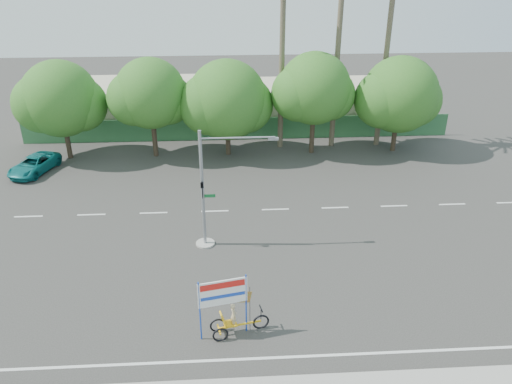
{
  "coord_description": "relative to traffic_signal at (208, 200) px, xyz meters",
  "views": [
    {
      "loc": [
        -1.04,
        -20.93,
        15.69
      ],
      "look_at": [
        0.45,
        3.62,
        3.5
      ],
      "focal_mm": 35.0,
      "sensor_mm": 36.0,
      "label": 1
    }
  ],
  "objects": [
    {
      "name": "tree_right",
      "position": [
        8.15,
        14.02,
        2.32
      ],
      "size": [
        6.9,
        5.8,
        8.36
      ],
      "color": "#473828",
      "rests_on": "ground"
    },
    {
      "name": "traffic_signal",
      "position": [
        0.0,
        0.0,
        0.0
      ],
      "size": [
        4.72,
        1.1,
        7.0
      ],
      "color": "gray",
      "rests_on": "ground"
    },
    {
      "name": "ground",
      "position": [
        2.2,
        -3.98,
        -2.92
      ],
      "size": [
        120.0,
        120.0,
        0.0
      ],
      "primitive_type": "plane",
      "color": "#33302D",
      "rests_on": "ground"
    },
    {
      "name": "fence",
      "position": [
        2.2,
        17.52,
        -1.92
      ],
      "size": [
        38.0,
        0.08,
        2.0
      ],
      "primitive_type": "cube",
      "color": "#336B3D",
      "rests_on": "ground"
    },
    {
      "name": "tree_left",
      "position": [
        -4.85,
        14.02,
        2.14
      ],
      "size": [
        6.66,
        5.6,
        8.07
      ],
      "color": "#473828",
      "rests_on": "ground"
    },
    {
      "name": "tree_center",
      "position": [
        1.14,
        14.02,
        1.55
      ],
      "size": [
        7.62,
        6.4,
        7.85
      ],
      "color": "#473828",
      "rests_on": "ground"
    },
    {
      "name": "palm_mid",
      "position": [
        14.2,
        15.52,
        6.48
      ],
      "size": [
        3.73,
        3.79,
        15.45
      ],
      "color": "#70604C",
      "rests_on": "ground"
    },
    {
      "name": "palm_short",
      "position": [
        5.7,
        15.52,
        5.94
      ],
      "size": [
        3.73,
        3.79,
        14.45
      ],
      "color": "#70604C",
      "rests_on": "ground"
    },
    {
      "name": "building_right",
      "position": [
        10.2,
        22.02,
        -1.12
      ],
      "size": [
        14.0,
        8.0,
        3.6
      ],
      "primitive_type": "cube",
      "color": "beige",
      "rests_on": "ground"
    },
    {
      "name": "tree_far_right",
      "position": [
        15.15,
        14.02,
        1.73
      ],
      "size": [
        7.38,
        6.2,
        7.94
      ],
      "color": "#473828",
      "rests_on": "ground"
    },
    {
      "name": "tree_far_left",
      "position": [
        -11.85,
        14.02,
        1.84
      ],
      "size": [
        7.14,
        6.0,
        7.96
      ],
      "color": "#473828",
      "rests_on": "ground"
    },
    {
      "name": "pickup_truck",
      "position": [
        -13.68,
        11.15,
        -2.28
      ],
      "size": [
        3.41,
        5.02,
        1.28
      ],
      "primitive_type": "imported",
      "rotation": [
        0.0,
        0.0,
        -0.31
      ],
      "color": "#0F6D6E",
      "rests_on": "ground"
    },
    {
      "name": "building_left",
      "position": [
        -7.8,
        22.02,
        -0.92
      ],
      "size": [
        12.0,
        8.0,
        4.0
      ],
      "primitive_type": "cube",
      "color": "beige",
      "rests_on": "ground"
    },
    {
      "name": "palm_tall",
      "position": [
        10.2,
        15.52,
        7.55
      ],
      "size": [
        3.73,
        3.79,
        17.45
      ],
      "color": "#70604C",
      "rests_on": "ground"
    },
    {
      "name": "trike_billboard",
      "position": [
        1.07,
        -7.58,
        -1.66
      ],
      "size": [
        3.13,
        1.08,
        3.13
      ],
      "rotation": [
        0.0,
        0.0,
        0.21
      ],
      "color": "black",
      "rests_on": "ground"
    }
  ]
}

